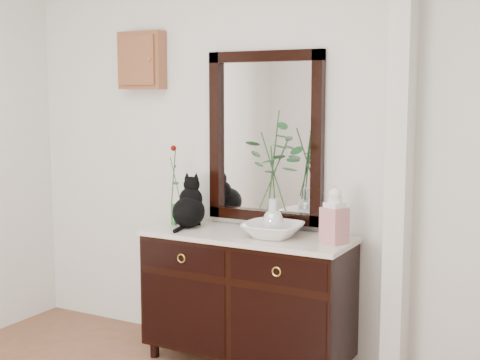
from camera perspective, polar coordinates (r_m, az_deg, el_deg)
The scene contains 10 objects.
wall_back at distance 4.38m, azimuth 1.04°, elevation 2.54°, with size 3.60×0.04×2.70m, color silver.
pilaster at distance 3.94m, azimuth 13.50°, elevation 1.80°, with size 0.12×0.20×2.70m, color silver.
sideboard at distance 4.28m, azimuth 0.65°, elevation -9.53°, with size 1.33×0.52×0.82m.
wall_mirror at distance 4.32m, azimuth 2.14°, elevation 3.67°, with size 0.80×0.06×1.10m.
key_cabinet at distance 4.79m, azimuth -8.37°, elevation 10.06°, with size 0.35×0.10×0.40m, color brown.
cat at distance 4.38m, azimuth -4.41°, elevation -1.86°, with size 0.24×0.29×0.34m, color black, non-canonical shape.
lotus_bowl at distance 4.08m, azimuth 2.83°, elevation -4.30°, with size 0.36×0.36×0.09m, color white.
vase_branches at distance 4.02m, azimuth 2.86°, elevation 0.69°, with size 0.36×0.36×0.76m, color silver, non-canonical shape.
bud_vase_rose at distance 4.45m, azimuth -5.69°, elevation -0.38°, with size 0.07×0.07×0.54m, color #2C6F35, non-canonical shape.
ginger_jar at distance 3.93m, azimuth 8.07°, elevation -2.95°, with size 0.13×0.13×0.34m, color silver, non-canonical shape.
Camera 1 is at (2.01, -1.89, 1.72)m, focal length 50.00 mm.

